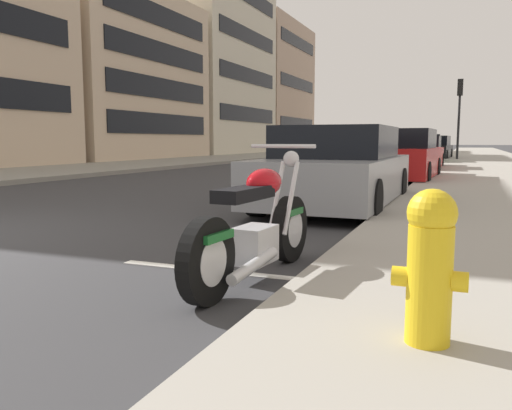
{
  "coord_description": "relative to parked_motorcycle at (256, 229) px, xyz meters",
  "views": [
    {
      "loc": [
        -4.07,
        -5.98,
        1.15
      ],
      "look_at": [
        0.25,
        -4.26,
        0.57
      ],
      "focal_mm": 36.93,
      "sensor_mm": 36.0,
      "label": 1
    }
  ],
  "objects": [
    {
      "name": "townhouse_behind_pole",
      "position": [
        46.13,
        18.85,
        5.81
      ],
      "size": [
        12.23,
        9.85,
        12.47
      ],
      "color": "tan",
      "rests_on": "ground"
    },
    {
      "name": "parked_car_behind_motorcycle",
      "position": [
        28.35,
        0.18,
        0.24
      ],
      "size": [
        4.26,
        2.03,
        1.39
      ],
      "rotation": [
        0.0,
        0.0,
        -0.06
      ],
      "color": "black",
      "rests_on": "ground"
    },
    {
      "name": "parked_car_near_corner",
      "position": [
        4.85,
        0.45,
        0.22
      ],
      "size": [
        4.52,
        1.97,
        1.37
      ],
      "rotation": [
        0.0,
        0.0,
        -0.01
      ],
      "color": "gray",
      "rests_on": "ground"
    },
    {
      "name": "sidewalk_far_curb",
      "position": [
        12.12,
        11.66,
        -0.35
      ],
      "size": [
        120.0,
        5.0,
        0.14
      ],
      "primitive_type": "cube",
      "color": "gray",
      "rests_on": "ground"
    },
    {
      "name": "townhouse_near_left",
      "position": [
        33.61,
        19.46,
        6.58
      ],
      "size": [
        12.21,
        11.08,
        14.01
      ],
      "color": "beige",
      "rests_on": "ground"
    },
    {
      "name": "parked_motorcycle",
      "position": [
        0.0,
        0.0,
        0.0
      ],
      "size": [
        2.11,
        0.62,
        1.11
      ],
      "rotation": [
        0.0,
        0.0,
        -0.08
      ],
      "color": "black",
      "rests_on": "ground"
    },
    {
      "name": "townhouse_far_uphill",
      "position": [
        21.18,
        19.69,
        4.18
      ],
      "size": [
        11.46,
        11.55,
        9.2
      ],
      "color": "beige",
      "rests_on": "ground"
    },
    {
      "name": "parked_car_at_intersection",
      "position": [
        23.06,
        0.47,
        0.24
      ],
      "size": [
        4.25,
        2.04,
        1.42
      ],
      "rotation": [
        0.0,
        0.0,
        0.05
      ],
      "color": "#236638",
      "rests_on": "ground"
    },
    {
      "name": "fire_hydrant",
      "position": [
        -1.29,
        -1.43,
        0.13
      ],
      "size": [
        0.24,
        0.36,
        0.77
      ],
      "color": "gold",
      "rests_on": "sidewalk_near_curb"
    },
    {
      "name": "parking_stall_stripe",
      "position": [
        0.12,
        0.27,
        -0.42
      ],
      "size": [
        0.12,
        2.2,
        0.01
      ],
      "primitive_type": "cube",
      "color": "silver",
      "rests_on": "ground"
    },
    {
      "name": "parked_car_mid_block",
      "position": [
        16.7,
        0.15,
        0.19
      ],
      "size": [
        4.68,
        1.85,
        1.29
      ],
      "rotation": [
        0.0,
        0.0,
        0.01
      ],
      "color": "#AD1919",
      "rests_on": "ground"
    },
    {
      "name": "traffic_signal_near_corner",
      "position": [
        26.14,
        -1.14,
        2.72
      ],
      "size": [
        0.36,
        0.28,
        4.17
      ],
      "color": "black",
      "rests_on": "sidewalk_near_curb"
    },
    {
      "name": "sidewalk_near_curb",
      "position": [
        12.12,
        -2.63,
        -0.35
      ],
      "size": [
        120.0,
        4.4,
        0.14
      ],
      "primitive_type": "cube",
      "color": "gray",
      "rests_on": "ground"
    },
    {
      "name": "parked_car_across_street",
      "position": [
        11.16,
        0.11,
        0.27
      ],
      "size": [
        4.26,
        2.0,
        1.45
      ],
      "rotation": [
        0.0,
        0.0,
        -0.04
      ],
      "color": "#AD1919",
      "rests_on": "ground"
    }
  ]
}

